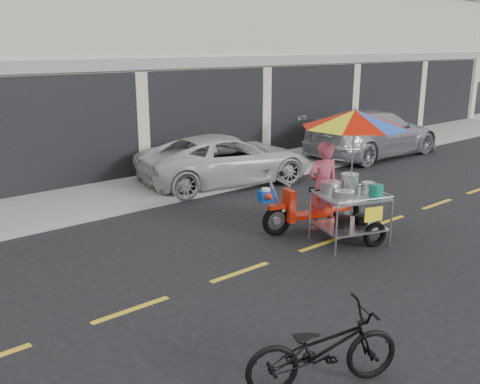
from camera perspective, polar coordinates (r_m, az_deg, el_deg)
ground at (r=10.15m, az=8.74°, el=-5.50°), size 90.00×90.00×0.00m
sidewalk at (r=14.17m, az=-8.10°, el=0.92°), size 45.00×3.00×0.15m
shophouse_block at (r=19.54m, az=-9.57°, el=17.16°), size 36.00×8.11×10.40m
centerline at (r=10.15m, az=8.74°, el=-5.48°), size 42.00×0.10×0.01m
white_pickup at (r=14.21m, az=-1.48°, el=3.51°), size 4.99×2.95×1.30m
silver_pickup at (r=18.22m, az=14.00°, el=6.09°), size 5.28×2.17×1.53m
near_bicycle at (r=6.04m, az=8.84°, el=-16.14°), size 1.84×1.28×0.92m
food_vendor_rig at (r=10.16m, az=10.73°, el=3.79°), size 2.49×2.53×2.54m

